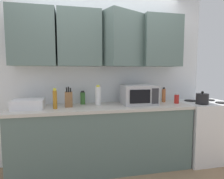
{
  "coord_description": "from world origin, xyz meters",
  "views": [
    {
      "loc": [
        -0.41,
        -2.85,
        1.39
      ],
      "look_at": [
        0.14,
        -0.25,
        1.12
      ],
      "focal_mm": 30.28,
      "sensor_mm": 36.0,
      "label": 1
    }
  ],
  "objects_px": {
    "stove_range": "(204,130)",
    "bottle_green_oil": "(83,98)",
    "bottle_amber_vinegar": "(55,99)",
    "knife_block": "(69,99)",
    "bottle_red_sauce": "(177,99)",
    "dish_rack": "(29,104)",
    "bottle_yellow_mustard": "(156,97)",
    "bottle_spice_jar": "(164,95)",
    "bottle_white_jar": "(98,96)",
    "microwave": "(139,95)",
    "kettle": "(202,98)"
  },
  "relations": [
    {
      "from": "kettle",
      "to": "bottle_amber_vinegar",
      "type": "xyz_separation_m",
      "value": [
        -2.07,
        0.09,
        0.04
      ]
    },
    {
      "from": "bottle_white_jar",
      "to": "microwave",
      "type": "bearing_deg",
      "value": -6.57
    },
    {
      "from": "kettle",
      "to": "microwave",
      "type": "distance_m",
      "value": 0.93
    },
    {
      "from": "knife_block",
      "to": "bottle_white_jar",
      "type": "bearing_deg",
      "value": 6.3
    },
    {
      "from": "bottle_yellow_mustard",
      "to": "bottle_spice_jar",
      "type": "xyz_separation_m",
      "value": [
        0.11,
        -0.06,
        0.04
      ]
    },
    {
      "from": "microwave",
      "to": "bottle_green_oil",
      "type": "bearing_deg",
      "value": 167.37
    },
    {
      "from": "bottle_red_sauce",
      "to": "bottle_amber_vinegar",
      "type": "xyz_separation_m",
      "value": [
        -1.74,
        -0.04,
        0.06
      ]
    },
    {
      "from": "knife_block",
      "to": "bottle_red_sauce",
      "type": "distance_m",
      "value": 1.57
    },
    {
      "from": "bottle_white_jar",
      "to": "bottle_amber_vinegar",
      "type": "bearing_deg",
      "value": -165.13
    },
    {
      "from": "knife_block",
      "to": "bottle_red_sauce",
      "type": "relative_size",
      "value": 1.83
    },
    {
      "from": "bottle_red_sauce",
      "to": "stove_range",
      "type": "bearing_deg",
      "value": 1.15
    },
    {
      "from": "kettle",
      "to": "bottle_red_sauce",
      "type": "relative_size",
      "value": 1.2
    },
    {
      "from": "stove_range",
      "to": "knife_block",
      "type": "bearing_deg",
      "value": 178.54
    },
    {
      "from": "bottle_green_oil",
      "to": "bottle_red_sauce",
      "type": "distance_m",
      "value": 1.39
    },
    {
      "from": "dish_rack",
      "to": "bottle_yellow_mustard",
      "type": "bearing_deg",
      "value": 5.93
    },
    {
      "from": "stove_range",
      "to": "kettle",
      "type": "bearing_deg",
      "value": -140.53
    },
    {
      "from": "bottle_yellow_mustard",
      "to": "bottle_spice_jar",
      "type": "height_order",
      "value": "bottle_spice_jar"
    },
    {
      "from": "bottle_white_jar",
      "to": "bottle_amber_vinegar",
      "type": "distance_m",
      "value": 0.59
    },
    {
      "from": "bottle_spice_jar",
      "to": "bottle_green_oil",
      "type": "bearing_deg",
      "value": 177.32
    },
    {
      "from": "bottle_amber_vinegar",
      "to": "bottle_white_jar",
      "type": "bearing_deg",
      "value": 14.87
    },
    {
      "from": "knife_block",
      "to": "bottle_white_jar",
      "type": "relative_size",
      "value": 0.96
    },
    {
      "from": "knife_block",
      "to": "bottle_spice_jar",
      "type": "relative_size",
      "value": 1.2
    },
    {
      "from": "bottle_spice_jar",
      "to": "bottle_amber_vinegar",
      "type": "bearing_deg",
      "value": -172.76
    },
    {
      "from": "knife_block",
      "to": "kettle",
      "type": "bearing_deg",
      "value": -5.78
    },
    {
      "from": "bottle_white_jar",
      "to": "bottle_spice_jar",
      "type": "bearing_deg",
      "value": 2.88
    },
    {
      "from": "dish_rack",
      "to": "bottle_spice_jar",
      "type": "xyz_separation_m",
      "value": [
        1.94,
        0.13,
        0.05
      ]
    },
    {
      "from": "dish_rack",
      "to": "kettle",
      "type": "bearing_deg",
      "value": -3.8
    },
    {
      "from": "microwave",
      "to": "dish_rack",
      "type": "bearing_deg",
      "value": -179.6
    },
    {
      "from": "dish_rack",
      "to": "bottle_amber_vinegar",
      "type": "bearing_deg",
      "value": -12.68
    },
    {
      "from": "kettle",
      "to": "knife_block",
      "type": "distance_m",
      "value": 1.91
    },
    {
      "from": "microwave",
      "to": "bottle_red_sauce",
      "type": "xyz_separation_m",
      "value": [
        0.58,
        -0.04,
        -0.07
      ]
    },
    {
      "from": "bottle_green_oil",
      "to": "bottle_red_sauce",
      "type": "xyz_separation_m",
      "value": [
        1.37,
        -0.22,
        -0.02
      ]
    },
    {
      "from": "bottle_red_sauce",
      "to": "dish_rack",
      "type": "bearing_deg",
      "value": 179.17
    },
    {
      "from": "knife_block",
      "to": "bottle_green_oil",
      "type": "xyz_separation_m",
      "value": [
        0.2,
        0.16,
        -0.01
      ]
    },
    {
      "from": "stove_range",
      "to": "bottle_green_oil",
      "type": "relative_size",
      "value": 4.68
    },
    {
      "from": "stove_range",
      "to": "bottle_green_oil",
      "type": "xyz_separation_m",
      "value": [
        -1.88,
        0.21,
        0.54
      ]
    },
    {
      "from": "stove_range",
      "to": "dish_rack",
      "type": "height_order",
      "value": "dish_rack"
    },
    {
      "from": "kettle",
      "to": "knife_block",
      "type": "height_order",
      "value": "knife_block"
    },
    {
      "from": "bottle_amber_vinegar",
      "to": "knife_block",
      "type": "bearing_deg",
      "value": 32.54
    },
    {
      "from": "dish_rack",
      "to": "knife_block",
      "type": "distance_m",
      "value": 0.51
    },
    {
      "from": "kettle",
      "to": "stove_range",
      "type": "bearing_deg",
      "value": 39.47
    },
    {
      "from": "dish_rack",
      "to": "bottle_yellow_mustard",
      "type": "height_order",
      "value": "bottle_yellow_mustard"
    },
    {
      "from": "microwave",
      "to": "bottle_yellow_mustard",
      "type": "bearing_deg",
      "value": 27.58
    },
    {
      "from": "bottle_red_sauce",
      "to": "bottle_white_jar",
      "type": "bearing_deg",
      "value": 174.71
    },
    {
      "from": "dish_rack",
      "to": "knife_block",
      "type": "bearing_deg",
      "value": 3.75
    },
    {
      "from": "dish_rack",
      "to": "bottle_amber_vinegar",
      "type": "xyz_separation_m",
      "value": [
        0.33,
        -0.07,
        0.07
      ]
    },
    {
      "from": "bottle_spice_jar",
      "to": "bottle_amber_vinegar",
      "type": "relative_size",
      "value": 0.86
    },
    {
      "from": "stove_range",
      "to": "bottle_amber_vinegar",
      "type": "bearing_deg",
      "value": -178.6
    },
    {
      "from": "microwave",
      "to": "knife_block",
      "type": "relative_size",
      "value": 1.76
    },
    {
      "from": "bottle_spice_jar",
      "to": "kettle",
      "type": "bearing_deg",
      "value": -32.1
    }
  ]
}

